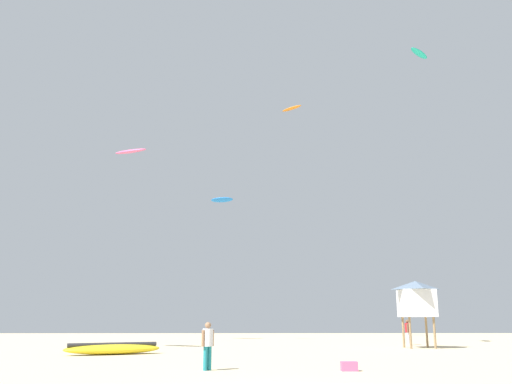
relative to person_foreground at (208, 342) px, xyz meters
name	(u,v)px	position (x,y,z in m)	size (l,w,h in m)	color
person_foreground	(208,342)	(0.00, 0.00, 0.00)	(0.41, 0.42, 1.64)	teal
person_midground	(408,330)	(12.72, 19.19, 0.06)	(0.39, 0.56, 1.74)	silver
kite_grounded_near	(113,349)	(-5.46, 8.92, -0.68)	(5.02, 3.46, 0.64)	yellow
lifeguard_tower	(416,298)	(12.16, 14.94, 2.10)	(2.30, 2.30, 4.15)	#8C704C
cooler_box	(349,366)	(4.91, -0.32, -0.80)	(0.56, 0.36, 0.32)	#E5598C
kite_aloft_1	(222,200)	(-0.91, 26.89, 11.16)	(2.12, 1.12, 0.51)	blue
kite_aloft_2	(419,53)	(15.42, 20.23, 22.05)	(2.26, 2.34, 0.37)	#19B29E
kite_aloft_3	(131,151)	(-8.91, 25.46, 15.18)	(3.29, 2.12, 0.56)	#E5598C
kite_aloft_5	(292,108)	(6.02, 33.47, 22.60)	(2.35, 2.26, 0.36)	orange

